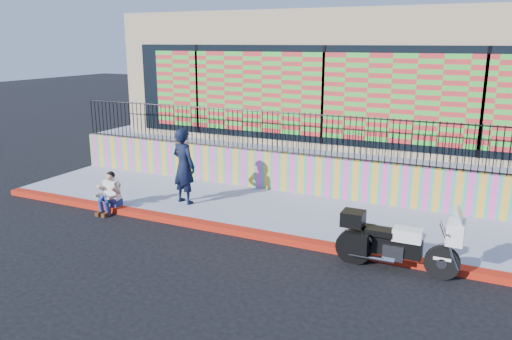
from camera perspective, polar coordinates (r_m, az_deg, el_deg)
The scene contains 10 objects.
ground at distance 11.46m, azimuth 0.74°, elevation -7.83°, with size 90.00×90.00×0.00m, color black.
red_curb at distance 11.43m, azimuth 0.74°, elevation -7.48°, with size 16.00×0.30×0.15m, color #A60E0B.
sidewalk at distance 12.85m, azimuth 3.82°, elevation -4.97°, with size 16.00×3.00×0.15m, color #9399B0.
mural_wall at distance 14.10m, azimuth 6.26°, elevation -0.59°, with size 16.00×0.20×1.10m, color #FF43AB.
metal_fence at distance 13.85m, azimuth 6.39°, elevation 4.01°, with size 15.80×0.04×1.20m, color black, non-canonical shape.
elevated_platform at distance 18.89m, azimuth 11.38°, elevation 2.85°, with size 16.00×10.00×1.25m, color #9399B0.
storefront_building at distance 18.34m, azimuth 11.62°, elevation 10.77°, with size 14.00×8.06×4.00m.
police_motorcycle at distance 10.11m, azimuth 15.61°, elevation -7.80°, with size 2.33×0.77×1.45m.
police_officer at distance 13.29m, azimuth -8.25°, elevation 0.45°, with size 0.74×0.48×2.02m, color black.
seated_man at distance 13.50m, azimuth -16.50°, elevation -2.91°, with size 0.54×0.71×1.06m.
Camera 1 is at (4.41, -9.63, 4.36)m, focal length 35.00 mm.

